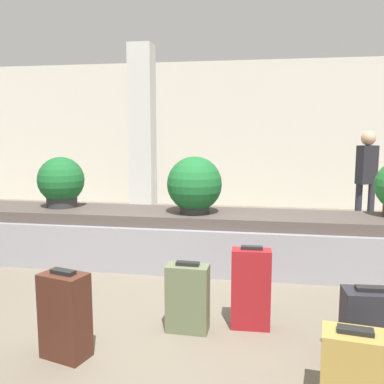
% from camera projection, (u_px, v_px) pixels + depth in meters
% --- Properties ---
extents(ground_plane, '(18.00, 18.00, 0.00)m').
position_uv_depth(ground_plane, '(162.00, 318.00, 3.86)').
color(ground_plane, '#6B6051').
extents(back_wall, '(18.00, 0.06, 3.20)m').
position_uv_depth(back_wall, '(226.00, 135.00, 9.54)').
color(back_wall, beige).
rests_on(back_wall, ground_plane).
extents(carousel, '(8.51, 0.98, 0.68)m').
position_uv_depth(carousel, '(192.00, 239.00, 5.38)').
color(carousel, gray).
rests_on(carousel, ground_plane).
extents(pillar, '(0.41, 0.41, 3.20)m').
position_uv_depth(pillar, '(143.00, 135.00, 7.72)').
color(pillar, silver).
rests_on(pillar, ground_plane).
extents(suitcase_0, '(0.34, 0.18, 0.72)m').
position_uv_depth(suitcase_0, '(251.00, 289.00, 3.64)').
color(suitcase_0, maroon).
rests_on(suitcase_0, ground_plane).
extents(suitcase_2, '(0.37, 0.25, 0.59)m').
position_uv_depth(suitcase_2, '(368.00, 328.00, 3.05)').
color(suitcase_2, '#232328').
rests_on(suitcase_2, ground_plane).
extents(suitcase_3, '(0.41, 0.30, 0.50)m').
position_uv_depth(suitcase_3, '(353.00, 368.00, 2.62)').
color(suitcase_3, '#A3843D').
rests_on(suitcase_3, ground_plane).
extents(suitcase_5, '(0.36, 0.20, 0.60)m').
position_uv_depth(suitcase_5, '(188.00, 298.00, 3.59)').
color(suitcase_5, '#5B6647').
rests_on(suitcase_5, ground_plane).
extents(suitcase_6, '(0.39, 0.30, 0.68)m').
position_uv_depth(suitcase_6, '(65.00, 315.00, 3.17)').
color(suitcase_6, '#472319').
rests_on(suitcase_6, ground_plane).
extents(potted_plant_0, '(0.61, 0.61, 0.66)m').
position_uv_depth(potted_plant_0, '(61.00, 182.00, 5.64)').
color(potted_plant_0, '#2D2D2D').
rests_on(potted_plant_0, carousel).
extents(potted_plant_2, '(0.67, 0.67, 0.70)m').
position_uv_depth(potted_plant_2, '(194.00, 186.00, 5.21)').
color(potted_plant_2, '#2D2D2D').
rests_on(potted_plant_2, carousel).
extents(traveler_0, '(0.37, 0.32, 1.68)m').
position_uv_depth(traveler_0, '(366.00, 172.00, 7.11)').
color(traveler_0, '#282833').
rests_on(traveler_0, ground_plane).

